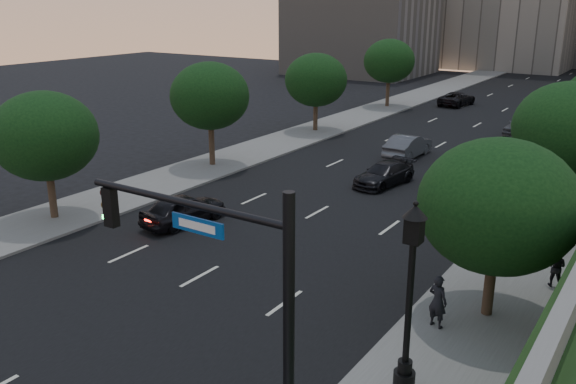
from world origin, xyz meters
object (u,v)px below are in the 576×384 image
Objects in this scene: pedestrian_b at (556,267)px; pedestrian_c at (551,233)px; traffic_signal_mast at (246,333)px; sedan_far_right at (523,125)px; sedan_near_left at (183,209)px; street_lamp at (409,308)px; sedan_mid_left at (408,146)px; sedan_far_left at (457,99)px; sedan_near_right at (384,174)px; pedestrian_a at (438,301)px.

pedestrian_b is 3.42m from pedestrian_c.
pedestrian_c is at bearing -73.59° from pedestrian_b.
traffic_signal_mast reaches higher than sedan_far_right.
pedestrian_b is (16.38, 2.41, 0.16)m from sedan_near_left.
street_lamp is 1.17× the size of sedan_mid_left.
sedan_far_left is 1.10× the size of sedan_near_right.
sedan_mid_left is 2.64× the size of pedestrian_a.
street_lamp is 49.69m from sedan_far_left.
sedan_near_left is 2.64× the size of pedestrian_c.
traffic_signal_mast is 17.61m from pedestrian_c.
traffic_signal_mast is 41.65m from sedan_far_right.
pedestrian_a reaches higher than pedestrian_c.
sedan_mid_left is at bearing -48.87° from pedestrian_b.
pedestrian_c is at bearing -18.57° from sedan_near_right.
sedan_near_right is at bearing -107.50° from sedan_near_left.
sedan_far_right reaches higher than sedan_near_left.
street_lamp is 26.90m from sedan_mid_left.
sedan_far_right is 33.26m from pedestrian_a.
sedan_near_right is at bearing 102.61° from sedan_mid_left.
sedan_far_left is 14.12m from sedan_far_right.
sedan_far_left is 2.75× the size of pedestrian_a.
sedan_near_right is 2.72× the size of pedestrian_c.
sedan_far_right is (4.85, 11.84, 0.02)m from sedan_mid_left.
pedestrian_c is (6.80, -24.26, 0.17)m from sedan_far_right.
sedan_near_right is at bearing -56.47° from pedestrian_c.
sedan_far_right is at bearing -111.36° from sedan_mid_left.
traffic_signal_mast reaches higher than pedestrian_b.
street_lamp is 3.70× the size of pedestrian_b.
pedestrian_a is 1.09× the size of pedestrian_c.
street_lamp reaches higher than pedestrian_c.
sedan_near_right is 0.95× the size of sedan_far_right.
sedan_far_right is 3.11× the size of pedestrian_b.
pedestrian_b reaches higher than sedan_near_right.
street_lamp is 20.04m from sedan_near_right.
sedan_far_left is 41.90m from pedestrian_b.
sedan_far_right is at bearing 135.89° from sedan_far_left.
sedan_near_left is 16.59m from pedestrian_c.
sedan_near_right is at bearing 107.45° from traffic_signal_mast.
street_lamp reaches higher than sedan_near_right.
street_lamp reaches higher than sedan_far_right.
traffic_signal_mast is 14.60m from pedestrian_b.
street_lamp is 12.55m from pedestrian_c.
sedan_near_right is 11.60m from pedestrian_c.
pedestrian_a is at bearing 113.95° from sedan_far_left.
sedan_far_left is at bearing -78.70° from sedan_mid_left.
pedestrian_a is (13.75, -2.89, 0.31)m from sedan_near_left.
sedan_near_right is 2.49× the size of pedestrian_a.
sedan_near_left is 0.88× the size of sedan_far_left.
sedan_near_left is at bearing 96.56° from sedan_far_left.
pedestrian_c is (1.35, 12.37, -1.66)m from street_lamp.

